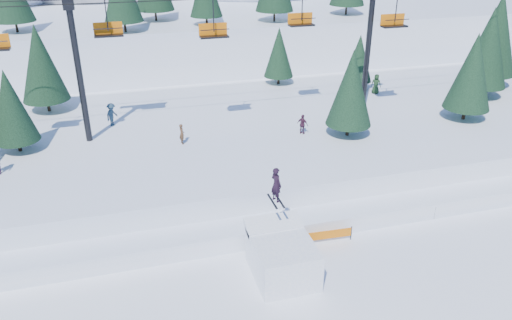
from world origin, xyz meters
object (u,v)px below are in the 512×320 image
object	(u,v)px
chairlift	(214,39)
banner_far	(412,211)
jump_kicker	(282,255)
banner_near	(329,235)

from	to	relation	value
chairlift	banner_far	world-z (taller)	chairlift
jump_kicker	banner_far	bearing A→B (deg)	17.06
banner_near	banner_far	world-z (taller)	same
chairlift	banner_far	xyz separation A→B (m)	(9.86, -12.49, -8.78)
banner_near	banner_far	bearing A→B (deg)	9.69
jump_kicker	banner_far	size ratio (longest dim) A/B	2.10
jump_kicker	banner_far	xyz separation A→B (m)	(9.67, 2.97, -0.65)
chairlift	banner_far	size ratio (longest dim) A/B	17.59
banner_far	jump_kicker	bearing A→B (deg)	-162.94
jump_kicker	chairlift	xyz separation A→B (m)	(-0.19, 15.46, 8.13)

